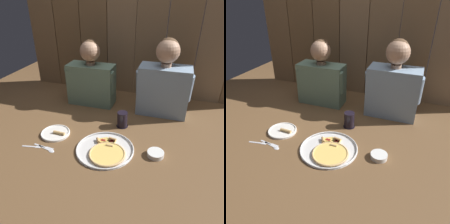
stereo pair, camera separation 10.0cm
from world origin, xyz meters
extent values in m
plane|color=brown|center=(0.00, 0.00, 0.00)|extent=(3.20, 3.20, 0.00)
cylinder|color=silver|center=(0.02, -0.10, 0.00)|extent=(0.39, 0.39, 0.01)
torus|color=silver|center=(0.02, -0.10, 0.01)|extent=(0.39, 0.39, 0.01)
cylinder|color=#B23823|center=(0.05, -0.15, 0.01)|extent=(0.23, 0.23, 0.00)
cylinder|color=#EFC660|center=(0.05, -0.15, 0.01)|extent=(0.22, 0.22, 0.01)
torus|color=tan|center=(0.05, -0.15, 0.01)|extent=(0.24, 0.24, 0.01)
cube|color=#EABC56|center=(-0.02, -0.02, 0.01)|extent=(0.09, 0.08, 0.01)
cylinder|color=tan|center=(-0.05, -0.04, 0.02)|extent=(0.04, 0.05, 0.02)
cylinder|color=#A3281E|center=(-0.01, -0.02, 0.02)|extent=(0.02, 0.02, 0.00)
cylinder|color=#A3281E|center=(-0.03, -0.02, 0.02)|extent=(0.02, 0.02, 0.00)
cube|color=#EABC56|center=(0.03, -0.03, 0.01)|extent=(0.06, 0.08, 0.01)
cylinder|color=tan|center=(0.04, 0.01, 0.02)|extent=(0.06, 0.03, 0.02)
cylinder|color=#A3281E|center=(0.04, -0.02, 0.02)|extent=(0.02, 0.02, 0.00)
cylinder|color=#A3281E|center=(0.04, -0.01, 0.02)|extent=(0.02, 0.02, 0.00)
cube|color=#EABC56|center=(0.04, -0.03, 0.01)|extent=(0.05, 0.09, 0.01)
cylinder|color=tan|center=(0.04, -0.07, 0.02)|extent=(0.05, 0.02, 0.02)
cylinder|color=#A3281E|center=(0.04, -0.01, 0.02)|extent=(0.02, 0.02, 0.00)
cylinder|color=white|center=(-0.39, -0.04, 0.01)|extent=(0.21, 0.21, 0.01)
torus|color=white|center=(-0.39, -0.04, 0.01)|extent=(0.21, 0.21, 0.01)
cylinder|color=tan|center=(-0.36, -0.04, 0.02)|extent=(0.09, 0.03, 0.02)
cylinder|color=black|center=(0.05, 0.21, 0.00)|extent=(0.09, 0.09, 0.01)
cylinder|color=black|center=(0.05, 0.21, 0.06)|extent=(0.08, 0.08, 0.12)
cylinder|color=white|center=(0.35, -0.06, 0.02)|extent=(0.11, 0.11, 0.03)
cylinder|color=#B23823|center=(0.35, -0.06, 0.02)|extent=(0.09, 0.09, 0.02)
cube|color=silver|center=(-0.49, -0.22, 0.00)|extent=(0.10, 0.03, 0.01)
cube|color=silver|center=(-0.43, -0.21, 0.00)|extent=(0.04, 0.03, 0.01)
cube|color=silver|center=(-0.42, -0.19, 0.00)|extent=(0.10, 0.02, 0.01)
cube|color=silver|center=(-0.35, -0.20, 0.00)|extent=(0.06, 0.03, 0.00)
cube|color=silver|center=(-0.39, -0.20, 0.00)|extent=(0.10, 0.03, 0.01)
ellipsoid|color=silver|center=(-0.32, -0.22, 0.00)|extent=(0.05, 0.04, 0.01)
cube|color=slate|center=(-0.32, 0.53, 0.18)|extent=(0.41, 0.19, 0.37)
cylinder|color=tan|center=(-0.32, 0.53, 0.38)|extent=(0.08, 0.08, 0.03)
sphere|color=tan|center=(-0.32, 0.53, 0.48)|extent=(0.17, 0.17, 0.17)
sphere|color=brown|center=(-0.32, 0.54, 0.50)|extent=(0.16, 0.16, 0.16)
cylinder|color=slate|center=(-0.50, 0.49, 0.24)|extent=(0.08, 0.12, 0.21)
cylinder|color=slate|center=(-0.13, 0.49, 0.24)|extent=(0.08, 0.11, 0.21)
cube|color=#849EB7|center=(0.32, 0.53, 0.20)|extent=(0.41, 0.21, 0.41)
cylinder|color=tan|center=(0.32, 0.53, 0.42)|extent=(0.08, 0.08, 0.03)
sphere|color=tan|center=(0.32, 0.53, 0.53)|extent=(0.18, 0.18, 0.18)
sphere|color=brown|center=(0.32, 0.54, 0.54)|extent=(0.17, 0.17, 0.17)
cylinder|color=#849EB7|center=(0.13, 0.49, 0.27)|extent=(0.08, 0.13, 0.24)
cylinder|color=#849EB7|center=(0.50, 0.49, 0.27)|extent=(0.08, 0.12, 0.23)
cube|color=brown|center=(-0.96, 0.88, 0.63)|extent=(0.27, 0.03, 1.25)
cube|color=brown|center=(-0.69, 0.88, 0.63)|extent=(0.27, 0.03, 1.25)
cube|color=brown|center=(-0.41, 0.88, 0.63)|extent=(0.27, 0.03, 1.25)
cube|color=#856748|center=(-0.14, 0.88, 0.63)|extent=(0.27, 0.03, 1.25)
cube|color=#816243|center=(0.14, 0.88, 0.63)|extent=(0.27, 0.03, 1.25)
cube|color=brown|center=(0.41, 0.88, 0.63)|extent=(0.27, 0.03, 1.25)
camera|label=1|loc=(0.39, -1.18, 0.94)|focal=34.78mm
camera|label=2|loc=(0.49, -1.14, 0.94)|focal=34.78mm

